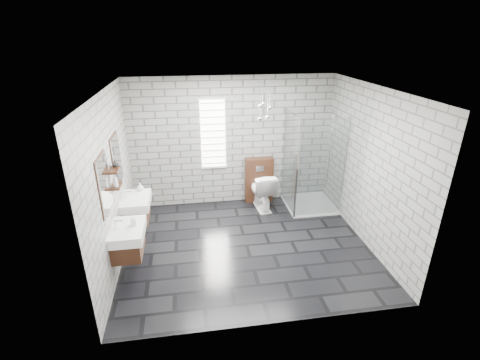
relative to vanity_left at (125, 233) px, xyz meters
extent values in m
cube|color=black|center=(1.91, 0.51, -0.77)|extent=(4.20, 3.60, 0.02)
cube|color=white|center=(1.91, 0.51, 1.95)|extent=(4.20, 3.60, 0.02)
cube|color=gray|center=(1.91, 2.32, 0.59)|extent=(4.20, 0.02, 2.70)
cube|color=gray|center=(1.91, -1.30, 0.59)|extent=(4.20, 0.02, 2.70)
cube|color=gray|center=(-0.20, 0.51, 0.59)|extent=(0.02, 3.60, 2.70)
cube|color=gray|center=(4.02, 0.51, 0.59)|extent=(0.02, 3.60, 2.70)
cube|color=#3E2113|center=(0.02, 0.00, -0.21)|extent=(0.42, 0.62, 0.30)
cube|color=silver|center=(0.22, 0.00, -0.18)|extent=(0.02, 0.35, 0.01)
cube|color=white|center=(0.04, 0.00, 0.02)|extent=(0.47, 0.70, 0.15)
cylinder|color=silver|center=(-0.11, 0.00, 0.15)|extent=(0.04, 0.04, 0.12)
cylinder|color=silver|center=(-0.06, 0.00, 0.20)|extent=(0.10, 0.02, 0.02)
cube|color=white|center=(-0.17, 0.00, 0.79)|extent=(0.03, 0.55, 0.80)
cube|color=#3E2113|center=(-0.19, 0.00, 0.79)|extent=(0.01, 0.59, 0.84)
cube|color=#3E2113|center=(0.02, 1.00, -0.21)|extent=(0.42, 0.62, 0.30)
cube|color=silver|center=(0.22, 1.00, -0.18)|extent=(0.02, 0.35, 0.01)
cube|color=white|center=(0.04, 1.00, 0.02)|extent=(0.47, 0.70, 0.15)
cylinder|color=silver|center=(-0.11, 1.00, 0.15)|extent=(0.04, 0.04, 0.12)
cylinder|color=silver|center=(-0.06, 1.00, 0.20)|extent=(0.10, 0.02, 0.02)
cube|color=white|center=(-0.17, 1.00, 0.79)|extent=(0.03, 0.55, 0.80)
cube|color=#3E2113|center=(-0.19, 1.00, 0.79)|extent=(0.01, 0.59, 0.84)
cube|color=#3E2113|center=(-0.12, 0.46, 0.56)|extent=(0.14, 0.30, 0.03)
cube|color=#3E2113|center=(-0.12, 0.46, 0.82)|extent=(0.14, 0.30, 0.03)
cube|color=white|center=(1.51, 2.29, 0.79)|extent=(0.50, 0.02, 1.40)
cube|color=silver|center=(1.51, 2.28, 1.51)|extent=(0.56, 0.04, 0.04)
cube|color=silver|center=(1.51, 2.28, 0.07)|extent=(0.56, 0.04, 0.04)
cube|color=silver|center=(1.51, 2.27, 0.16)|extent=(0.48, 0.01, 0.02)
cube|color=silver|center=(1.51, 2.27, 0.30)|extent=(0.48, 0.01, 0.02)
cube|color=silver|center=(1.51, 2.27, 0.44)|extent=(0.48, 0.01, 0.02)
cube|color=silver|center=(1.51, 2.27, 0.58)|extent=(0.48, 0.01, 0.02)
cube|color=silver|center=(1.51, 2.27, 0.72)|extent=(0.48, 0.01, 0.02)
cube|color=silver|center=(1.51, 2.27, 0.86)|extent=(0.48, 0.01, 0.02)
cube|color=silver|center=(1.51, 2.27, 1.00)|extent=(0.48, 0.01, 0.02)
cube|color=silver|center=(1.51, 2.27, 1.14)|extent=(0.48, 0.01, 0.02)
cube|color=silver|center=(1.51, 2.27, 1.28)|extent=(0.48, 0.01, 0.03)
cube|color=silver|center=(1.51, 2.27, 1.42)|extent=(0.48, 0.01, 0.03)
cube|color=#3E2113|center=(2.47, 2.21, -0.26)|extent=(0.60, 0.20, 1.00)
cube|color=silver|center=(2.47, 2.10, 0.04)|extent=(0.18, 0.01, 0.12)
cube|color=white|center=(3.51, 1.81, -0.73)|extent=(1.00, 1.00, 0.06)
cube|color=silver|center=(3.51, 1.32, 0.27)|extent=(1.00, 0.01, 2.00)
cube|color=silver|center=(3.02, 1.81, 0.27)|extent=(0.01, 1.00, 2.00)
cube|color=silver|center=(3.02, 1.32, 0.27)|extent=(0.03, 0.03, 2.00)
cube|color=silver|center=(3.99, 1.32, 0.27)|extent=(0.03, 0.03, 2.00)
cylinder|color=silver|center=(3.95, 2.01, 0.34)|extent=(0.02, 0.02, 1.80)
cylinder|color=silver|center=(3.87, 2.01, 1.26)|extent=(0.14, 0.14, 0.02)
sphere|color=silver|center=(2.37, 1.81, 1.44)|extent=(0.09, 0.09, 0.09)
cylinder|color=silver|center=(2.37, 1.81, 1.71)|extent=(0.01, 0.01, 0.46)
sphere|color=silver|center=(2.52, 1.84, 1.21)|extent=(0.09, 0.09, 0.09)
cylinder|color=silver|center=(2.52, 1.84, 1.60)|extent=(0.01, 0.01, 0.69)
sphere|color=silver|center=(2.45, 1.94, 1.45)|extent=(0.09, 0.09, 0.09)
cylinder|color=silver|center=(2.45, 1.94, 1.72)|extent=(0.01, 0.01, 0.45)
sphere|color=silver|center=(2.40, 1.92, 1.17)|extent=(0.09, 0.09, 0.09)
cylinder|color=silver|center=(2.40, 1.92, 1.58)|extent=(0.01, 0.01, 0.73)
sphere|color=silver|center=(2.58, 1.92, 1.38)|extent=(0.09, 0.09, 0.09)
cylinder|color=silver|center=(2.58, 1.92, 1.68)|extent=(0.01, 0.01, 0.52)
imported|color=white|center=(2.47, 1.88, -0.35)|extent=(0.52, 0.83, 0.81)
imported|color=#B2B2B2|center=(0.13, 0.03, 0.17)|extent=(0.09, 0.09, 0.16)
imported|color=#B2B2B2|center=(0.10, 1.27, 0.17)|extent=(0.14, 0.14, 0.15)
imported|color=#B2B2B2|center=(-0.11, 0.38, 0.68)|extent=(0.10, 0.10, 0.20)
imported|color=#B2B2B2|center=(-0.11, 0.55, 0.89)|extent=(0.10, 0.10, 0.10)
camera|label=1|loc=(1.00, -4.58, 2.74)|focal=26.00mm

